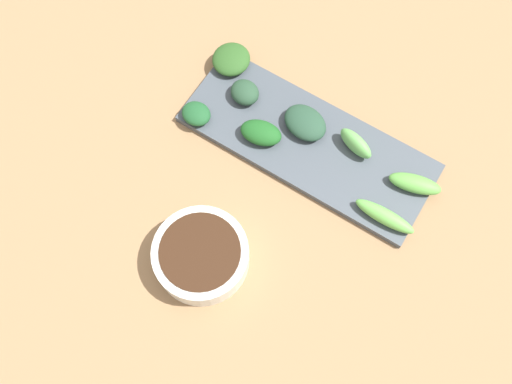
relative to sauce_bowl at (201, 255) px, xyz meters
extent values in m
cube|color=#96734D|center=(0.15, -0.04, -0.03)|extent=(2.10, 2.10, 0.02)
cylinder|color=silver|center=(0.00, 0.00, 0.00)|extent=(0.13, 0.13, 0.04)
cylinder|color=#351F10|center=(0.00, 0.00, 0.00)|extent=(0.11, 0.11, 0.04)
cube|color=#454E56|center=(0.24, -0.03, -0.02)|extent=(0.15, 0.39, 0.01)
ellipsoid|color=#5FA946|center=(0.26, -0.21, 0.00)|extent=(0.05, 0.08, 0.02)
ellipsoid|color=#264833|center=(0.26, -0.02, 0.00)|extent=(0.07, 0.08, 0.03)
ellipsoid|color=#68BC4F|center=(0.19, -0.19, 0.00)|extent=(0.02, 0.09, 0.02)
ellipsoid|color=#1F562B|center=(0.18, 0.13, 0.00)|extent=(0.04, 0.05, 0.02)
ellipsoid|color=#1E5B21|center=(0.21, 0.03, 0.00)|extent=(0.05, 0.07, 0.03)
ellipsoid|color=#2C5823|center=(0.29, 0.14, 0.00)|extent=(0.07, 0.07, 0.02)
ellipsoid|color=#64B256|center=(0.27, -0.10, 0.00)|extent=(0.04, 0.07, 0.03)
ellipsoid|color=#274830|center=(0.25, 0.09, 0.00)|extent=(0.05, 0.06, 0.03)
camera|label=1|loc=(-0.13, -0.17, 0.78)|focal=40.25mm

